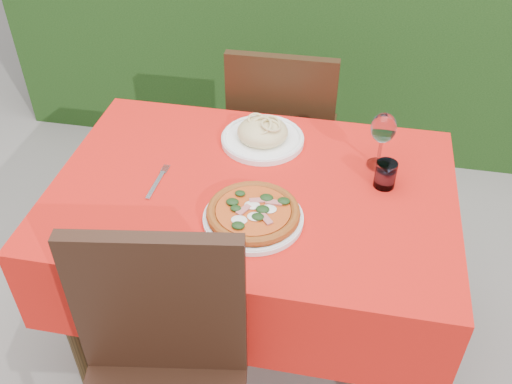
% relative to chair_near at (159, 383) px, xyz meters
% --- Properties ---
extents(ground, '(60.00, 60.00, 0.00)m').
position_rel_chair_near_xyz_m(ground, '(0.12, 0.61, -0.56)').
color(ground, slate).
rests_on(ground, ground).
extents(dining_table, '(1.26, 0.86, 0.75)m').
position_rel_chair_near_xyz_m(dining_table, '(0.12, 0.61, 0.04)').
color(dining_table, '#4B3318').
rests_on(dining_table, ground).
extents(chair_near, '(0.51, 0.51, 0.98)m').
position_rel_chair_near_xyz_m(chair_near, '(0.00, 0.00, 0.00)').
color(chair_near, black).
rests_on(chair_near, ground).
extents(chair_far, '(0.43, 0.43, 0.94)m').
position_rel_chair_near_xyz_m(chair_far, '(0.13, 1.24, -0.02)').
color(chair_far, black).
rests_on(chair_far, ground).
extents(pizza_plate, '(0.31, 0.31, 0.06)m').
position_rel_chair_near_xyz_m(pizza_plate, '(0.16, 0.45, 0.21)').
color(pizza_plate, white).
rests_on(pizza_plate, dining_table).
extents(pasta_plate, '(0.29, 0.29, 0.08)m').
position_rel_chair_near_xyz_m(pasta_plate, '(0.11, 0.86, 0.22)').
color(pasta_plate, white).
rests_on(pasta_plate, dining_table).
extents(water_glass, '(0.07, 0.07, 0.09)m').
position_rel_chair_near_xyz_m(water_glass, '(0.53, 0.69, 0.23)').
color(water_glass, white).
rests_on(water_glass, dining_table).
extents(wine_glass, '(0.08, 0.08, 0.20)m').
position_rel_chair_near_xyz_m(wine_glass, '(0.51, 0.79, 0.33)').
color(wine_glass, silver).
rests_on(wine_glass, dining_table).
extents(fork, '(0.03, 0.19, 0.01)m').
position_rel_chair_near_xyz_m(fork, '(-0.18, 0.55, 0.19)').
color(fork, '#B2B2B9').
rests_on(fork, dining_table).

